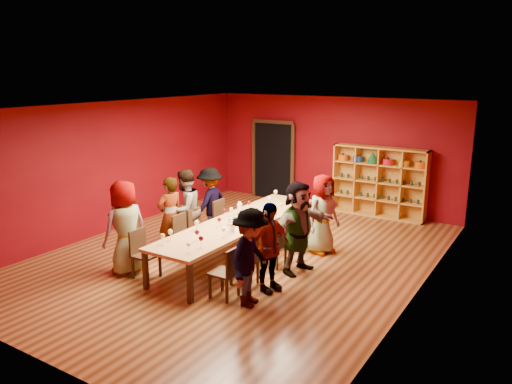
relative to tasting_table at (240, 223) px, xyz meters
The scene contains 45 objects.
room_shell 0.80m from the tasting_table, ahead, with size 7.10×9.10×3.04m.
tasting_table is the anchor object (origin of this frame).
doorway 4.80m from the tasting_table, 112.09° to the left, with size 1.40×0.17×2.30m.
shelving_unit 4.55m from the tasting_table, 72.08° to the left, with size 2.40×0.40×1.80m.
chair_person_left_0 2.03m from the tasting_table, 116.74° to the right, with size 0.42×0.42×0.89m.
person_left_0 2.24m from the tasting_table, 126.09° to the right, with size 0.86×0.47×1.75m, color white.
chair_person_left_1 1.14m from the tasting_table, 144.06° to the right, with size 0.42×0.42×0.89m.
person_left_1 1.42m from the tasting_table, 152.25° to the right, with size 0.59×0.43×1.62m, color #C8868C.
chair_person_left_2 0.95m from the tasting_table, 168.01° to the right, with size 0.42×0.42×0.89m.
person_left_2 1.28m from the tasting_table, behind, with size 0.82×0.45×1.69m, color #C2828C.
chair_person_left_3 1.15m from the tasting_table, 143.68° to the left, with size 0.42×0.42×0.89m.
person_left_3 1.43m from the tasting_table, 151.96° to the left, with size 1.02×0.42×1.58m, color #CC898E.
chair_person_right_0 1.94m from the tasting_table, 61.80° to the right, with size 0.42×0.42×0.89m.
person_right_0 2.17m from the tasting_table, 51.56° to the right, with size 1.04×0.43×1.61m, color #151E3B.
chair_person_right_1 1.44m from the tasting_table, 50.21° to the right, with size 0.42×0.42×0.89m.
person_right_1 1.71m from the tasting_table, 39.68° to the right, with size 0.91×0.42×1.56m, color #5B7EBC.
chair_person_right_2 0.94m from the tasting_table, ahead, with size 0.42×0.42×0.89m.
person_right_2 1.36m from the tasting_table, ahead, with size 1.61×0.46×1.74m, color #141639.
chair_person_right_3 1.43m from the tasting_table, 50.05° to the left, with size 0.42×0.42×0.89m.
person_right_3 1.70m from the tasting_table, 39.85° to the left, with size 0.80×0.44×1.65m, color #5675B2.
wine_glass_0 1.91m from the tasting_table, 98.06° to the left, with size 0.09×0.09×0.22m.
wine_glass_1 1.05m from the tasting_table, 107.11° to the right, with size 0.09×0.09×0.22m.
wine_glass_2 1.09m from the tasting_table, 69.64° to the left, with size 0.08×0.08×0.20m.
wine_glass_3 1.75m from the tasting_table, 80.24° to the left, with size 0.09×0.09×0.22m.
wine_glass_4 0.38m from the tasting_table, ahead, with size 0.09×0.09×0.21m.
wine_glass_5 1.34m from the tasting_table, 94.70° to the left, with size 0.08×0.08×0.20m.
wine_glass_6 0.59m from the tasting_table, 101.19° to the right, with size 0.08×0.08×0.19m.
wine_glass_7 1.69m from the tasting_table, 102.81° to the right, with size 0.09×0.09×0.21m.
wine_glass_8 0.85m from the tasting_table, 110.39° to the left, with size 0.08×0.08×0.20m.
wine_glass_9 0.99m from the tasting_table, 111.80° to the right, with size 0.08×0.08×0.20m.
wine_glass_10 1.68m from the tasting_table, 79.29° to the right, with size 0.08×0.08×0.21m.
wine_glass_11 0.41m from the tasting_table, 153.95° to the left, with size 0.08×0.08×0.19m.
wine_glass_12 1.41m from the tasting_table, 88.70° to the right, with size 0.08×0.08×0.20m.
wine_glass_13 0.84m from the tasting_table, 66.64° to the left, with size 0.07×0.07×0.18m.
wine_glass_14 0.41m from the tasting_table, behind, with size 0.08×0.08×0.21m.
wine_glass_15 1.95m from the tasting_table, 81.74° to the right, with size 0.07×0.07×0.18m.
wine_glass_16 1.91m from the tasting_table, 100.47° to the right, with size 0.08×0.08×0.20m.
wine_glass_17 0.48m from the tasting_table, 72.21° to the left, with size 0.07×0.07×0.18m.
wine_glass_18 1.83m from the tasting_table, 81.61° to the left, with size 0.08×0.08×0.20m.
wine_glass_19 0.84m from the tasting_table, 66.87° to the right, with size 0.08×0.08×0.21m.
wine_glass_20 1.08m from the tasting_table, 72.26° to the right, with size 0.08×0.08×0.20m.
spittoon_bowl 0.29m from the tasting_table, 77.10° to the right, with size 0.28×0.28×0.15m, color silver.
carafe_a 0.49m from the tasting_table, 124.75° to the left, with size 0.13×0.13×0.27m.
carafe_b 0.72m from the tasting_table, 68.28° to the right, with size 0.10×0.10×0.26m.
wine_bottle 2.00m from the tasting_table, 83.60° to the left, with size 0.10×0.10×0.33m.
Camera 1 is at (5.36, -7.90, 3.69)m, focal length 35.00 mm.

